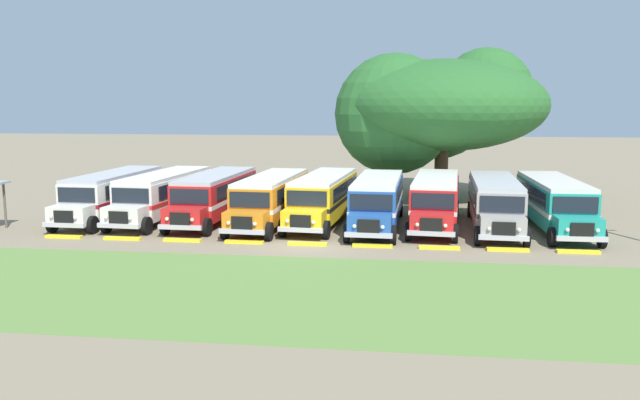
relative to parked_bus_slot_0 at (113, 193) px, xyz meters
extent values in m
plane|color=#84755B|center=(13.22, -6.00, -1.58)|extent=(220.00, 220.00, 0.00)
cube|color=olive|center=(13.22, -14.29, -1.58)|extent=(80.00, 11.08, 0.01)
cube|color=silver|center=(0.01, 0.31, -0.03)|extent=(2.73, 9.26, 2.10)
cube|color=maroon|center=(0.01, 0.31, -0.20)|extent=(2.76, 9.28, 0.24)
cube|color=black|center=(1.28, 0.58, 0.47)|extent=(0.24, 8.00, 0.80)
cube|color=black|center=(-1.25, 0.64, 0.47)|extent=(0.24, 8.00, 0.80)
cube|color=#B2B2B7|center=(0.01, 0.31, 1.13)|extent=(2.65, 9.16, 0.22)
cube|color=silver|center=(-0.13, -4.99, -0.56)|extent=(2.23, 1.46, 1.05)
cube|color=black|center=(-0.14, -5.73, -0.53)|extent=(1.10, 0.13, 0.70)
cube|color=#B7B7BC|center=(-0.15, -5.77, -0.96)|extent=(2.40, 0.26, 0.24)
cube|color=black|center=(-0.11, -4.32, 0.47)|extent=(2.20, 0.12, 0.84)
cube|color=maroon|center=(0.12, 4.93, -0.14)|extent=(0.90, 0.08, 1.30)
sphere|color=#EAE5C6|center=(0.55, -5.80, -0.53)|extent=(0.20, 0.20, 0.20)
sphere|color=#EAE5C6|center=(-0.85, -5.76, -0.53)|extent=(0.20, 0.20, 0.20)
cylinder|color=black|center=(1.08, -4.92, -1.08)|extent=(0.31, 1.01, 1.00)
cylinder|color=black|center=(-1.32, -4.86, -1.08)|extent=(0.31, 1.01, 1.00)
cylinder|color=black|center=(1.28, 3.28, -1.08)|extent=(0.31, 1.01, 1.00)
cylinder|color=black|center=(-1.12, 3.34, -1.08)|extent=(0.31, 1.01, 1.00)
cube|color=silver|center=(3.26, 0.47, -0.03)|extent=(3.06, 9.34, 2.10)
cube|color=red|center=(3.26, 0.47, -0.20)|extent=(3.09, 9.36, 0.24)
cube|color=black|center=(4.54, 0.69, 0.47)|extent=(0.53, 7.99, 0.80)
cube|color=black|center=(2.01, 0.85, 0.47)|extent=(0.53, 7.99, 0.80)
cube|color=silver|center=(3.26, 0.47, 1.13)|extent=(2.97, 9.23, 0.22)
cube|color=silver|center=(2.93, -4.82, -0.56)|extent=(2.28, 1.53, 1.05)
cube|color=black|center=(2.89, -5.56, -0.53)|extent=(1.10, 0.17, 0.70)
cube|color=#B7B7BC|center=(2.88, -5.60, -0.96)|extent=(2.41, 0.35, 0.24)
cube|color=black|center=(2.97, -4.15, 0.47)|extent=(2.20, 0.19, 0.84)
cube|color=red|center=(3.54, 5.08, -0.14)|extent=(0.90, 0.11, 1.30)
sphere|color=#EAE5C6|center=(3.58, -5.65, -0.53)|extent=(0.20, 0.20, 0.20)
sphere|color=#EAE5C6|center=(2.19, -5.57, -0.53)|extent=(0.20, 0.20, 0.20)
cylinder|color=black|center=(4.14, -4.79, -1.08)|extent=(0.34, 1.02, 1.00)
cylinder|color=black|center=(1.74, -4.65, -1.08)|extent=(0.34, 1.02, 1.00)
cylinder|color=black|center=(4.64, 3.39, -1.08)|extent=(0.34, 1.02, 1.00)
cylinder|color=black|center=(2.24, 3.54, -1.08)|extent=(0.34, 1.02, 1.00)
cube|color=red|center=(6.51, 0.52, -0.03)|extent=(2.84, 9.29, 2.10)
cube|color=white|center=(6.51, 0.52, -0.20)|extent=(2.87, 9.31, 0.24)
cube|color=black|center=(7.79, 0.78, 0.47)|extent=(0.33, 8.00, 0.80)
cube|color=black|center=(5.25, 0.87, 0.47)|extent=(0.33, 8.00, 0.80)
cube|color=#B2B2B7|center=(6.51, 0.52, 1.13)|extent=(2.75, 9.18, 0.22)
cube|color=red|center=(6.32, -4.77, -0.56)|extent=(2.25, 1.48, 1.05)
cube|color=black|center=(6.29, -5.51, -0.53)|extent=(1.10, 0.14, 0.70)
cube|color=#B7B7BC|center=(6.29, -5.55, -0.96)|extent=(2.41, 0.29, 0.24)
cube|color=black|center=(6.34, -4.10, 0.47)|extent=(2.20, 0.14, 0.84)
cube|color=white|center=(6.68, 5.14, -0.14)|extent=(0.90, 0.09, 1.30)
sphere|color=#EAE5C6|center=(6.99, -5.59, -0.53)|extent=(0.20, 0.20, 0.20)
sphere|color=#EAE5C6|center=(5.59, -5.54, -0.53)|extent=(0.20, 0.20, 0.20)
cylinder|color=black|center=(7.52, -4.72, -1.08)|extent=(0.32, 1.01, 1.00)
cylinder|color=black|center=(5.12, -4.63, -1.08)|extent=(0.32, 1.01, 1.00)
cylinder|color=black|center=(7.82, 3.48, -1.08)|extent=(0.32, 1.01, 1.00)
cylinder|color=black|center=(5.42, 3.57, -1.08)|extent=(0.32, 1.01, 1.00)
cube|color=orange|center=(10.16, -0.19, -0.03)|extent=(2.99, 9.32, 2.10)
cube|color=white|center=(10.16, -0.19, -0.20)|extent=(3.02, 9.34, 0.24)
cube|color=black|center=(11.44, 0.04, 0.47)|extent=(0.47, 7.99, 0.80)
cube|color=black|center=(8.91, 0.18, 0.47)|extent=(0.47, 7.99, 0.80)
cube|color=silver|center=(10.16, -0.19, 1.13)|extent=(2.91, 9.22, 0.22)
cube|color=orange|center=(9.87, -5.48, -0.56)|extent=(2.27, 1.52, 1.05)
cube|color=black|center=(9.83, -6.22, -0.53)|extent=(1.10, 0.16, 0.70)
cube|color=#B7B7BC|center=(9.83, -6.26, -0.96)|extent=(2.41, 0.33, 0.24)
cube|color=black|center=(9.91, -4.81, 0.47)|extent=(2.20, 0.18, 0.84)
cube|color=white|center=(10.41, 4.43, -0.14)|extent=(0.90, 0.11, 1.30)
sphere|color=#EAE5C6|center=(10.53, -6.31, -0.53)|extent=(0.20, 0.20, 0.20)
sphere|color=#EAE5C6|center=(9.13, -6.23, -0.53)|extent=(0.20, 0.20, 0.20)
cylinder|color=black|center=(11.08, -5.44, -1.08)|extent=(0.33, 1.01, 1.00)
cylinder|color=black|center=(8.68, -5.32, -1.08)|extent=(0.33, 1.01, 1.00)
cylinder|color=black|center=(11.52, 2.74, -1.08)|extent=(0.33, 1.01, 1.00)
cylinder|color=black|center=(9.12, 2.87, -1.08)|extent=(0.33, 1.01, 1.00)
cube|color=yellow|center=(13.22, 0.67, -0.03)|extent=(3.24, 9.37, 2.10)
cube|color=black|center=(13.22, 0.67, -0.20)|extent=(3.27, 9.40, 0.24)
cube|color=black|center=(14.51, 0.87, 0.47)|extent=(0.69, 7.98, 0.80)
cube|color=black|center=(11.98, 1.07, 0.47)|extent=(0.69, 7.98, 0.80)
cube|color=silver|center=(13.22, 0.67, 1.13)|extent=(3.15, 9.27, 0.22)
cube|color=yellow|center=(12.79, -4.61, -0.56)|extent=(2.31, 1.57, 1.05)
cube|color=black|center=(12.73, -5.35, -0.53)|extent=(1.10, 0.19, 0.70)
cube|color=#B7B7BC|center=(12.72, -5.39, -0.96)|extent=(2.41, 0.39, 0.24)
cube|color=black|center=(12.84, -3.94, 0.47)|extent=(2.20, 0.24, 0.84)
cube|color=black|center=(13.60, 5.27, -0.14)|extent=(0.90, 0.13, 1.30)
sphere|color=#EAE5C6|center=(13.42, -5.46, -0.53)|extent=(0.20, 0.20, 0.20)
sphere|color=#EAE5C6|center=(12.03, -5.34, -0.53)|extent=(0.20, 0.20, 0.20)
cylinder|color=black|center=(13.99, -4.61, -1.08)|extent=(0.36, 1.02, 1.00)
cylinder|color=black|center=(11.60, -4.42, -1.08)|extent=(0.36, 1.02, 1.00)
cylinder|color=black|center=(14.66, 3.56, -1.08)|extent=(0.36, 1.02, 1.00)
cylinder|color=black|center=(12.27, 3.76, -1.08)|extent=(0.36, 1.02, 1.00)
cube|color=#23519E|center=(16.50, -0.20, -0.03)|extent=(2.80, 9.28, 2.10)
cube|color=silver|center=(16.50, -0.20, -0.20)|extent=(2.83, 9.30, 0.24)
cube|color=black|center=(17.78, 0.06, 0.47)|extent=(0.30, 8.00, 0.80)
cube|color=black|center=(15.24, 0.14, 0.47)|extent=(0.30, 8.00, 0.80)
cube|color=silver|center=(16.50, -0.20, 1.13)|extent=(2.71, 9.17, 0.22)
cube|color=#23519E|center=(16.33, -5.50, -0.56)|extent=(2.24, 1.47, 1.05)
cube|color=black|center=(16.30, -6.23, -0.53)|extent=(1.10, 0.14, 0.70)
cube|color=#B7B7BC|center=(16.30, -6.27, -0.96)|extent=(2.41, 0.28, 0.24)
cube|color=black|center=(16.35, -4.83, 0.47)|extent=(2.20, 0.13, 0.84)
cube|color=silver|center=(16.65, 4.42, -0.14)|extent=(0.90, 0.09, 1.30)
sphere|color=#EAE5C6|center=(17.00, -6.31, -0.53)|extent=(0.20, 0.20, 0.20)
sphere|color=#EAE5C6|center=(15.60, -6.26, -0.53)|extent=(0.20, 0.20, 0.20)
cylinder|color=black|center=(17.53, -5.43, -1.08)|extent=(0.31, 1.01, 1.00)
cylinder|color=black|center=(15.13, -5.36, -1.08)|extent=(0.31, 1.01, 1.00)
cylinder|color=black|center=(17.80, 2.76, -1.08)|extent=(0.31, 1.01, 1.00)
cylinder|color=black|center=(15.40, 2.84, -1.08)|extent=(0.31, 1.01, 1.00)
cube|color=red|center=(19.89, 0.60, -0.03)|extent=(3.22, 9.37, 2.10)
cube|color=white|center=(19.89, 0.60, -0.20)|extent=(3.25, 9.39, 0.24)
cube|color=black|center=(21.18, 0.80, 0.47)|extent=(0.67, 7.98, 0.80)
cube|color=black|center=(18.65, 1.00, 0.47)|extent=(0.67, 7.98, 0.80)
cube|color=silver|center=(19.89, 0.60, 1.13)|extent=(3.13, 9.26, 0.22)
cube|color=red|center=(19.47, -4.68, -0.56)|extent=(2.30, 1.57, 1.05)
cube|color=black|center=(19.41, -5.42, -0.53)|extent=(1.10, 0.19, 0.70)
cube|color=#B7B7BC|center=(19.41, -5.46, -0.96)|extent=(2.41, 0.39, 0.24)
cube|color=black|center=(19.52, -4.01, 0.47)|extent=(2.20, 0.23, 0.84)
cube|color=white|center=(20.26, 5.21, -0.14)|extent=(0.90, 0.13, 1.30)
sphere|color=#EAE5C6|center=(20.11, -5.52, -0.53)|extent=(0.20, 0.20, 0.20)
sphere|color=#EAE5C6|center=(18.71, -5.41, -0.53)|extent=(0.20, 0.20, 0.20)
cylinder|color=black|center=(20.67, -4.68, -1.08)|extent=(0.36, 1.02, 1.00)
cylinder|color=black|center=(18.28, -4.49, -1.08)|extent=(0.36, 1.02, 1.00)
cylinder|color=black|center=(21.33, 3.50, -1.08)|extent=(0.36, 1.02, 1.00)
cylinder|color=black|center=(18.93, 3.69, -1.08)|extent=(0.36, 1.02, 1.00)
cube|color=#9E9993|center=(23.19, 0.02, -0.03)|extent=(2.96, 9.31, 2.10)
cube|color=#282828|center=(23.19, 0.02, -0.20)|extent=(2.99, 9.34, 0.24)
cube|color=black|center=(24.47, 0.26, 0.47)|extent=(0.44, 7.99, 0.80)
cube|color=black|center=(21.94, 0.39, 0.47)|extent=(0.44, 7.99, 0.80)
cube|color=#B2B2B7|center=(23.19, 0.02, 1.13)|extent=(2.88, 9.21, 0.22)
cube|color=#9E9993|center=(22.92, -5.27, -0.56)|extent=(2.27, 1.51, 1.05)
cube|color=black|center=(22.89, -6.01, -0.53)|extent=(1.10, 0.16, 0.70)
cube|color=#B7B7BC|center=(22.88, -6.05, -0.96)|extent=(2.41, 0.32, 0.24)
cube|color=black|center=(22.96, -4.60, 0.47)|extent=(2.20, 0.17, 0.84)
cube|color=#282828|center=(23.42, 4.64, -0.14)|extent=(0.90, 0.11, 1.30)
sphere|color=#EAE5C6|center=(23.58, -6.10, -0.53)|extent=(0.20, 0.20, 0.20)
sphere|color=#EAE5C6|center=(22.18, -6.03, -0.53)|extent=(0.20, 0.20, 0.20)
cylinder|color=black|center=(24.13, -5.23, -1.08)|extent=(0.33, 1.01, 1.00)
cylinder|color=black|center=(21.73, -5.11, -1.08)|extent=(0.33, 1.01, 1.00)
cylinder|color=black|center=(24.54, 2.96, -1.08)|extent=(0.33, 1.01, 1.00)
cylinder|color=black|center=(22.14, 3.08, -1.08)|extent=(0.33, 1.01, 1.00)
cube|color=teal|center=(26.52, 0.30, -0.03)|extent=(2.64, 9.24, 2.10)
cube|color=white|center=(26.52, 0.30, -0.20)|extent=(2.67, 9.26, 0.24)
cube|color=black|center=(27.78, 0.62, 0.47)|extent=(0.16, 8.00, 0.80)
cube|color=black|center=(25.24, 0.58, 0.47)|extent=(0.16, 8.00, 0.80)
cube|color=beige|center=(26.52, 0.30, 1.13)|extent=(2.56, 9.14, 0.22)
cube|color=teal|center=(26.60, -5.00, -0.56)|extent=(2.22, 1.43, 1.05)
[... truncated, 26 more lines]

